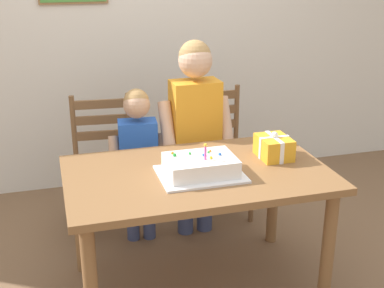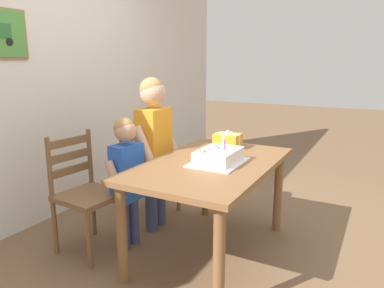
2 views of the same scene
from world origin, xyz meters
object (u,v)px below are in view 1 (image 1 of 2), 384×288
chair_right (217,152)px  child_older (195,121)px  child_younger (138,152)px  birthday_cake (200,167)px  dining_table (197,188)px  gift_box_red_large (274,147)px  chair_left (104,164)px

chair_right → child_older: size_ratio=0.69×
child_younger → chair_right: bearing=22.2°
child_older → birthday_cake: bearing=-104.3°
birthday_cake → dining_table: bearing=87.1°
dining_table → birthday_cake: 0.16m
gift_box_red_large → birthday_cake: bearing=-164.9°
child_older → child_younger: size_ratio=1.27×
dining_table → child_younger: bearing=108.7°
dining_table → child_older: (0.17, 0.62, 0.18)m
chair_left → chair_right: same height
child_older → child_younger: bearing=179.9°
chair_right → child_older: 0.49m
birthday_cake → chair_left: 1.06m
gift_box_red_large → chair_right: 0.87m
birthday_cake → child_younger: 0.72m
birthday_cake → child_younger: bearing=107.0°
dining_table → chair_left: size_ratio=1.53×
chair_left → child_younger: 0.36m
gift_box_red_large → child_older: child_older is taller
birthday_cake → chair_right: size_ratio=0.48×
chair_right → child_younger: (-0.62, -0.25, 0.16)m
child_older → child_younger: 0.42m
chair_left → child_younger: size_ratio=0.88×
child_older → child_younger: child_older is taller
chair_right → chair_left: bearing=-180.0°
chair_left → child_younger: child_younger is taller
chair_left → child_older: child_older is taller
chair_left → child_older: 0.71m
dining_table → child_younger: (-0.21, 0.62, 0.00)m
chair_right → child_younger: child_younger is taller
birthday_cake → child_older: size_ratio=0.33×
dining_table → child_younger: size_ratio=1.35×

